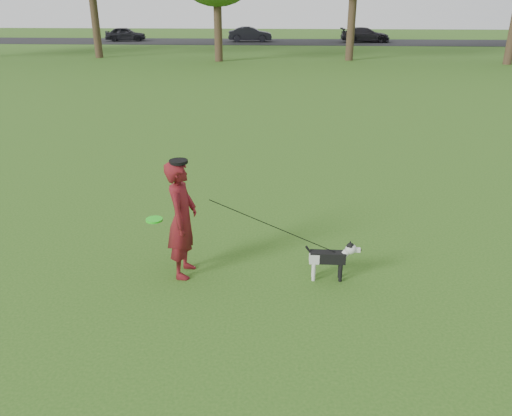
# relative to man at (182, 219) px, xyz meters

# --- Properties ---
(ground) EXTENTS (120.00, 120.00, 0.00)m
(ground) POSITION_rel_man_xyz_m (1.20, -0.17, -0.83)
(ground) COLOR #285116
(ground) RESTS_ON ground
(road) EXTENTS (120.00, 7.00, 0.02)m
(road) POSITION_rel_man_xyz_m (1.20, 39.83, -0.82)
(road) COLOR black
(road) RESTS_ON ground
(man) EXTENTS (0.43, 0.63, 1.66)m
(man) POSITION_rel_man_xyz_m (0.00, 0.00, 0.00)
(man) COLOR #580C1E
(man) RESTS_ON ground
(dog) EXTENTS (0.76, 0.15, 0.58)m
(dog) POSITION_rel_man_xyz_m (2.05, -0.04, -0.48)
(dog) COLOR black
(dog) RESTS_ON ground
(car_left) EXTENTS (3.64, 1.87, 1.19)m
(car_left) POSITION_rel_man_xyz_m (-13.01, 39.83, -0.22)
(car_left) COLOR black
(car_left) RESTS_ON road
(car_mid) EXTENTS (3.82, 1.47, 1.24)m
(car_mid) POSITION_rel_man_xyz_m (-1.91, 39.83, -0.19)
(car_mid) COLOR black
(car_mid) RESTS_ON road
(car_right) EXTENTS (4.24, 1.80, 1.22)m
(car_right) POSITION_rel_man_xyz_m (8.03, 39.83, -0.20)
(car_right) COLOR black
(car_right) RESTS_ON road
(man_held_items) EXTENTS (2.64, 0.27, 1.28)m
(man_held_items) POSITION_rel_man_xyz_m (1.04, -0.04, 0.04)
(man_held_items) COLOR #21DF1C
(man_held_items) RESTS_ON ground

